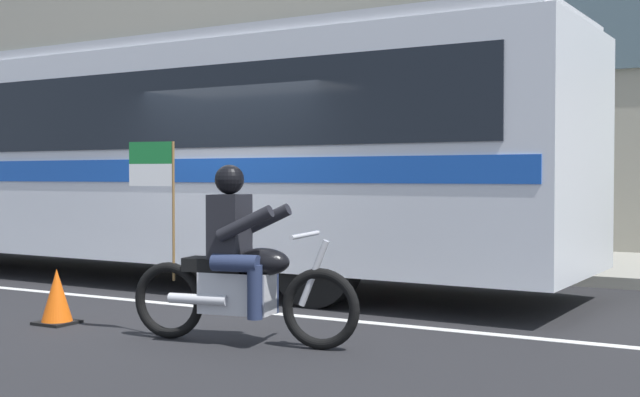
{
  "coord_description": "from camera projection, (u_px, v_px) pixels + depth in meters",
  "views": [
    {
      "loc": [
        5.63,
        -8.07,
        1.47
      ],
      "look_at": [
        1.53,
        -0.69,
        1.24
      ],
      "focal_mm": 46.86,
      "sensor_mm": 36.0,
      "label": 1
    }
  ],
  "objects": [
    {
      "name": "ground_plane",
      "position": [
        235.0,
        300.0,
        9.83
      ],
      "size": [
        60.0,
        60.0,
        0.0
      ],
      "primitive_type": "plane",
      "color": "black"
    },
    {
      "name": "traffic_cone",
      "position": [
        57.0,
        298.0,
        8.24
      ],
      "size": [
        0.36,
        0.36,
        0.55
      ],
      "color": "#EA590F",
      "rests_on": "ground_plane"
    },
    {
      "name": "motorcycle_with_rider",
      "position": [
        239.0,
        268.0,
        7.27
      ],
      "size": [
        2.17,
        0.72,
        1.78
      ],
      "color": "black",
      "rests_on": "ground_plane"
    },
    {
      "name": "lane_center_stripe",
      "position": [
        204.0,
        307.0,
        9.3
      ],
      "size": [
        26.6,
        0.14,
        0.01
      ],
      "primitive_type": "cube",
      "color": "silver",
      "rests_on": "ground_plane"
    },
    {
      "name": "transit_bus",
      "position": [
        152.0,
        147.0,
        11.92
      ],
      "size": [
        12.29,
        3.01,
        3.22
      ],
      "color": "silver",
      "rests_on": "ground_plane"
    },
    {
      "name": "sidewalk_curb",
      "position": [
        406.0,
        257.0,
        14.28
      ],
      "size": [
        28.0,
        3.8,
        0.15
      ],
      "primitive_type": "cube",
      "color": "gray",
      "rests_on": "ground_plane"
    },
    {
      "name": "fire_hydrant",
      "position": [
        397.0,
        235.0,
        13.29
      ],
      "size": [
        0.22,
        0.3,
        0.75
      ],
      "color": "red",
      "rests_on": "sidewalk_curb"
    }
  ]
}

